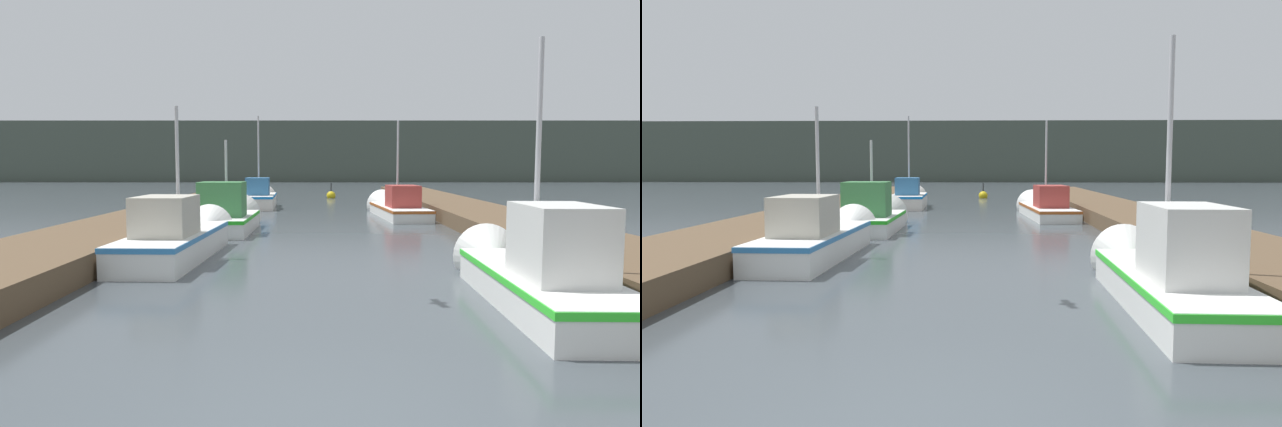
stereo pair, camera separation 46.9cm
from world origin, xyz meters
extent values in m
cube|color=brown|center=(-5.63, 16.00, 0.26)|extent=(2.82, 40.00, 0.52)
cube|color=brown|center=(5.63, 16.00, 0.26)|extent=(2.82, 40.00, 0.52)
cube|color=#424C42|center=(0.00, 69.62, 3.53)|extent=(120.00, 16.00, 7.07)
cube|color=silver|center=(3.19, 3.98, 0.27)|extent=(1.49, 4.63, 0.54)
cube|color=green|center=(3.19, 3.98, 0.48)|extent=(1.52, 4.66, 0.10)
cone|color=silver|center=(3.25, 6.70, 0.27)|extent=(1.34, 0.87, 1.32)
cube|color=silver|center=(3.18, 3.40, 1.06)|extent=(1.03, 1.53, 1.03)
cylinder|color=#B2B2B7|center=(3.20, 4.32, 2.28)|extent=(0.08, 0.08, 3.46)
cube|color=silver|center=(-3.35, 8.28, 0.31)|extent=(1.59, 4.95, 0.61)
cube|color=#3076B7|center=(-3.35, 8.28, 0.55)|extent=(1.62, 4.99, 0.10)
cone|color=silver|center=(-3.25, 11.28, 0.31)|extent=(1.39, 1.14, 1.36)
cube|color=#B2AD9E|center=(-3.37, 7.66, 1.03)|extent=(1.17, 1.53, 0.83)
cylinder|color=#B2B2B7|center=(-3.34, 8.65, 2.02)|extent=(0.08, 0.08, 2.81)
cube|color=silver|center=(-3.06, 13.34, 0.27)|extent=(1.71, 3.89, 0.54)
cube|color=green|center=(-3.06, 13.34, 0.48)|extent=(1.74, 3.92, 0.10)
cone|color=silver|center=(-3.04, 15.73, 0.27)|extent=(1.61, 0.91, 1.60)
cube|color=#387A42|center=(-3.06, 12.86, 1.06)|extent=(1.34, 1.18, 1.04)
cylinder|color=#B2B2B7|center=(-3.05, 13.63, 1.71)|extent=(0.08, 0.08, 2.33)
cube|color=silver|center=(3.05, 18.26, 0.23)|extent=(1.89, 5.25, 0.46)
cube|color=#A34D1D|center=(3.05, 18.26, 0.40)|extent=(1.92, 5.28, 0.10)
cone|color=silver|center=(2.82, 21.41, 0.23)|extent=(1.52, 1.25, 1.44)
cube|color=#99332D|center=(3.10, 17.62, 0.88)|extent=(1.23, 1.54, 0.84)
cylinder|color=#B2B2B7|center=(3.02, 18.65, 2.16)|extent=(0.08, 0.08, 3.39)
cube|color=silver|center=(-3.06, 23.00, 0.33)|extent=(1.68, 4.01, 0.66)
cube|color=blue|center=(-3.06, 23.00, 0.60)|extent=(1.71, 4.04, 0.10)
cone|color=silver|center=(-3.15, 25.42, 0.33)|extent=(1.50, 0.95, 1.47)
cube|color=#2D6699|center=(-3.04, 22.50, 1.06)|extent=(1.12, 1.21, 0.82)
cylinder|color=#B2B2B7|center=(-3.07, 23.29, 2.54)|extent=(0.08, 0.08, 3.76)
cylinder|color=#473523|center=(-4.16, 22.49, 0.63)|extent=(0.24, 0.24, 1.26)
cylinder|color=silver|center=(-4.16, 22.49, 1.28)|extent=(0.28, 0.28, 0.04)
cylinder|color=#473523|center=(4.36, 7.36, 0.59)|extent=(0.31, 0.31, 1.18)
cylinder|color=silver|center=(4.36, 7.36, 1.20)|extent=(0.36, 0.36, 0.04)
cylinder|color=#473523|center=(-4.14, 18.93, 0.59)|extent=(0.21, 0.21, 1.18)
cylinder|color=silver|center=(-4.14, 18.93, 1.20)|extent=(0.24, 0.24, 0.04)
sphere|color=gold|center=(0.59, 30.92, 0.15)|extent=(0.56, 0.56, 0.56)
cylinder|color=black|center=(0.59, 30.92, 0.68)|extent=(0.06, 0.06, 0.50)
camera|label=1|loc=(-0.10, -4.32, 2.13)|focal=32.00mm
camera|label=2|loc=(0.37, -4.32, 2.13)|focal=32.00mm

